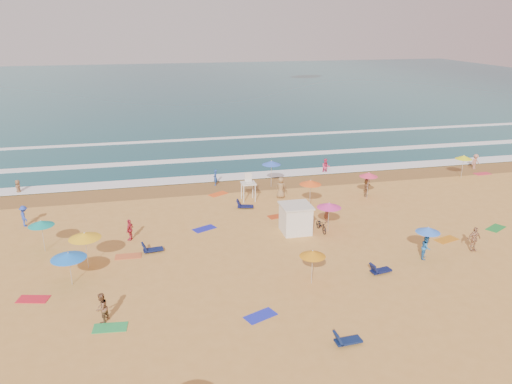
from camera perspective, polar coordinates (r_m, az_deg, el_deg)
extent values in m
plane|color=gold|center=(35.64, 1.43, -5.41)|extent=(220.00, 220.00, 0.00)
cube|color=#0C4756|center=(116.65, -8.87, 11.58)|extent=(220.00, 140.00, 0.18)
plane|color=olive|center=(47.03, -2.27, 0.77)|extent=(220.00, 220.00, 0.00)
cube|color=white|center=(49.35, -2.81, 1.76)|extent=(200.00, 2.20, 0.05)
cube|color=white|center=(55.98, -4.06, 3.84)|extent=(200.00, 1.60, 0.05)
cube|color=white|center=(65.59, -5.42, 6.07)|extent=(200.00, 1.20, 0.05)
cube|color=white|center=(36.55, 4.55, -3.12)|extent=(2.00, 2.00, 2.00)
cube|color=silver|center=(36.16, 4.59, -1.56)|extent=(2.20, 2.20, 0.12)
imported|color=black|center=(37.07, 7.48, -3.79)|extent=(0.72, 1.81, 0.93)
cone|color=yellow|center=(52.58, 22.66, 3.69)|extent=(1.58, 1.58, 0.35)
cone|color=#3676F6|center=(33.85, 19.07, -4.09)|extent=(1.56, 1.56, 0.35)
cone|color=teal|center=(35.98, -23.36, -3.28)|extent=(1.67, 1.67, 0.35)
cone|color=orange|center=(29.29, 6.49, -7.00)|extent=(1.53, 1.53, 0.35)
cone|color=yellow|center=(32.55, -19.00, -4.73)|extent=(1.97, 1.97, 0.35)
cone|color=#E93397|center=(36.52, 8.36, -1.50)|extent=(1.77, 1.77, 0.35)
cone|color=blue|center=(46.02, 1.77, 3.36)|extent=(1.73, 1.73, 0.35)
cone|color=#FF5B1A|center=(40.57, 6.24, 1.11)|extent=(1.78, 1.78, 0.35)
cone|color=#F93762|center=(43.90, 12.76, 1.96)|extent=(1.57, 1.57, 0.35)
cone|color=#1C77F3|center=(30.99, -20.65, -6.81)|extent=(2.03, 2.03, 0.35)
cube|color=#0E1D49|center=(25.40, 10.50, -16.38)|extent=(1.33, 0.64, 0.34)
cube|color=#0E1747|center=(34.40, -11.66, -6.46)|extent=(1.36, 0.71, 0.34)
cube|color=#0D1545|center=(32.00, 14.10, -8.70)|extent=(1.38, 0.78, 0.34)
cube|color=#0E1347|center=(41.29, -1.21, -1.64)|extent=(1.40, 0.86, 0.34)
cube|color=red|center=(31.07, -24.11, -11.11)|extent=(1.86, 1.24, 0.03)
cube|color=#1D21B8|center=(37.53, -5.92, -4.19)|extent=(1.90, 1.51, 0.03)
cube|color=green|center=(27.21, -16.33, -14.64)|extent=(1.78, 1.02, 0.03)
cube|color=#F6551B|center=(44.74, -4.34, -0.23)|extent=(1.90, 1.59, 0.03)
cube|color=#D76232|center=(34.21, -14.38, -7.12)|extent=(1.74, 0.94, 0.03)
cube|color=#B83E17|center=(39.69, 2.61, -2.77)|extent=(1.83, 1.17, 0.03)
cube|color=#202ACB|center=(27.06, 0.51, -13.97)|extent=(1.90, 1.45, 0.03)
cube|color=#218634|center=(41.52, 25.72, -3.73)|extent=(1.90, 1.57, 0.03)
cube|color=orange|center=(38.03, 20.93, -5.10)|extent=(1.88, 1.32, 0.03)
cube|color=#D63245|center=(55.53, 24.46, 1.92)|extent=(1.74, 0.95, 0.03)
imported|color=brown|center=(38.72, 8.07, -2.34)|extent=(0.46, 0.61, 1.51)
imported|color=tan|center=(56.82, 23.78, 3.20)|extent=(1.16, 0.87, 1.60)
imported|color=brown|center=(27.38, -17.23, -12.54)|extent=(0.94, 0.99, 1.62)
imported|color=blue|center=(41.37, -24.97, -2.51)|extent=(0.96, 1.20, 1.62)
imported|color=#2247A1|center=(47.01, -4.67, 1.67)|extent=(0.43, 0.59, 1.52)
imported|color=#986D46|center=(45.01, 12.53, 0.54)|extent=(1.21, 1.52, 1.62)
imported|color=#D0344B|center=(36.33, -14.22, -4.19)|extent=(0.73, 0.99, 1.56)
imported|color=#E0386C|center=(51.08, 7.98, 2.82)|extent=(0.97, 0.82, 1.76)
imported|color=olive|center=(43.49, 2.85, 0.51)|extent=(1.07, 0.88, 1.87)
imported|color=tan|center=(36.65, 23.65, -4.94)|extent=(1.03, 0.49, 1.71)
imported|color=#2975C2|center=(34.40, 18.86, -6.02)|extent=(0.93, 0.96, 1.56)
imported|color=brown|center=(49.57, -25.53, 0.43)|extent=(0.58, 0.80, 1.50)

